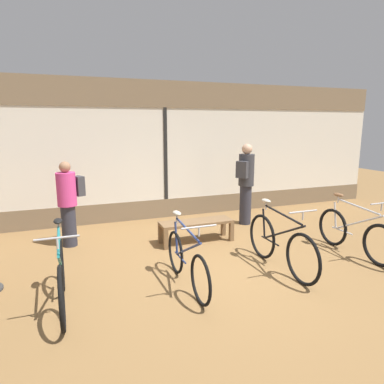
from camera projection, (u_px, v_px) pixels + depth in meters
ground_plane at (226, 269)px, 5.35m from camera, size 24.00×24.00×0.00m
shop_back_wall at (165, 149)px, 8.04m from camera, size 12.00×0.08×3.20m
bicycle_far_left at (61, 276)px, 4.17m from camera, size 0.46×1.71×1.05m
bicycle_left at (186, 261)px, 4.71m from camera, size 0.46×1.65×1.00m
bicycle_right at (280, 244)px, 5.26m from camera, size 0.46×1.80×1.05m
bicycle_far_right at (354, 233)px, 5.88m from camera, size 0.46×1.73×1.03m
display_bench at (196, 225)px, 6.52m from camera, size 1.40×0.44×0.42m
customer_near_rack at (68, 201)px, 6.23m from camera, size 0.56×0.46×1.57m
customer_by_window at (246, 181)px, 7.58m from camera, size 0.56×0.52×1.81m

